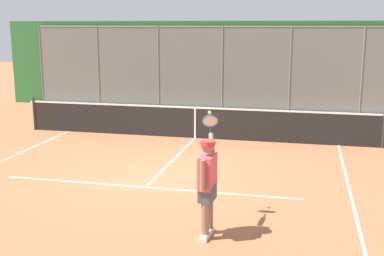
% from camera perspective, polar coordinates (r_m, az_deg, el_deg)
% --- Properties ---
extents(ground_plane, '(60.00, 60.00, 0.00)m').
position_cam_1_polar(ground_plane, '(11.24, -4.09, -5.61)').
color(ground_plane, '#A8603D').
extents(court_line_markings, '(8.45, 8.64, 0.01)m').
position_cam_1_polar(court_line_markings, '(10.18, -6.05, -7.53)').
color(court_line_markings, white).
rests_on(court_line_markings, ground).
extents(fence_backdrop, '(18.65, 1.37, 3.52)m').
position_cam_1_polar(fence_backdrop, '(19.98, 3.86, 7.23)').
color(fence_backdrop, slate).
rests_on(fence_backdrop, ground).
extents(tennis_net, '(10.85, 0.09, 1.07)m').
position_cam_1_polar(tennis_net, '(14.81, 0.36, 0.69)').
color(tennis_net, '#2D2D2D').
rests_on(tennis_net, ground).
extents(tennis_player, '(0.42, 1.37, 1.90)m').
position_cam_1_polar(tennis_player, '(7.88, 1.81, -6.18)').
color(tennis_player, silver).
rests_on(tennis_player, ground).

